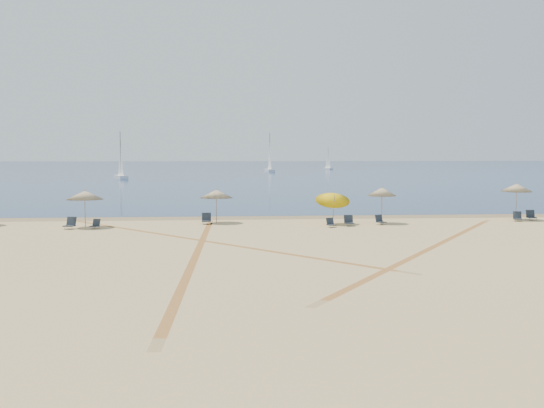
% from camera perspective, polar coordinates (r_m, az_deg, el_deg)
% --- Properties ---
extents(ground, '(160.00, 160.00, 0.00)m').
position_cam_1_polar(ground, '(22.27, 4.22, -7.39)').
color(ground, tan).
rests_on(ground, ground).
extents(ocean, '(500.00, 500.00, 0.00)m').
position_cam_1_polar(ocean, '(246.59, -3.88, 3.44)').
color(ocean, '#0C2151').
rests_on(ocean, ground).
extents(wet_sand, '(500.00, 500.00, 0.00)m').
position_cam_1_polar(wet_sand, '(45.88, -0.41, -1.22)').
color(wet_sand, olive).
rests_on(wet_sand, ground).
extents(umbrella_1, '(2.32, 2.32, 2.38)m').
position_cam_1_polar(umbrella_1, '(41.20, -16.68, 0.78)').
color(umbrella_1, gray).
rests_on(umbrella_1, ground).
extents(umbrella_2, '(2.22, 2.22, 2.30)m').
position_cam_1_polar(umbrella_2, '(42.27, -5.09, 0.93)').
color(umbrella_2, gray).
rests_on(umbrella_2, ground).
extents(umbrella_3, '(2.28, 2.32, 2.53)m').
position_cam_1_polar(umbrella_3, '(41.42, 5.56, 0.67)').
color(umbrella_3, gray).
rests_on(umbrella_3, ground).
extents(umbrella_4, '(1.91, 1.92, 2.47)m').
position_cam_1_polar(umbrella_4, '(42.44, 9.97, 1.12)').
color(umbrella_4, gray).
rests_on(umbrella_4, ground).
extents(umbrella_5, '(2.16, 2.17, 2.62)m').
position_cam_1_polar(umbrella_5, '(47.39, 21.38, 1.40)').
color(umbrella_5, gray).
rests_on(umbrella_5, ground).
extents(chair_2, '(0.77, 0.84, 0.73)m').
position_cam_1_polar(chair_2, '(40.76, -17.89, -1.71)').
color(chair_2, black).
rests_on(chair_2, ground).
extents(chair_3, '(0.66, 0.71, 0.59)m').
position_cam_1_polar(chair_3, '(40.48, -15.77, -1.80)').
color(chair_3, black).
rests_on(chair_3, ground).
extents(chair_4, '(0.61, 0.72, 0.73)m').
position_cam_1_polar(chair_4, '(41.76, -5.99, -1.38)').
color(chair_4, black).
rests_on(chair_4, ground).
extents(chair_5, '(0.62, 0.68, 0.59)m').
position_cam_1_polar(chair_5, '(39.86, 5.38, -1.74)').
color(chair_5, black).
rests_on(chair_5, ground).
extents(chair_6, '(0.59, 0.69, 0.70)m').
position_cam_1_polar(chair_6, '(40.69, 7.02, -1.56)').
color(chair_6, black).
rests_on(chair_6, ground).
extents(chair_7, '(0.73, 0.78, 0.64)m').
position_cam_1_polar(chair_7, '(41.77, 9.81, -1.47)').
color(chair_7, black).
rests_on(chair_7, ground).
extents(chair_8, '(0.74, 0.80, 0.67)m').
position_cam_1_polar(chair_8, '(46.49, 21.44, -1.10)').
color(chair_8, black).
rests_on(chair_8, ground).
extents(chair_9, '(0.67, 0.76, 0.70)m').
position_cam_1_polar(chair_9, '(47.63, 22.51, -0.99)').
color(chair_9, black).
rests_on(chair_9, ground).
extents(sailboat_0, '(2.44, 4.77, 6.88)m').
position_cam_1_polar(sailboat_0, '(196.19, 5.12, 3.76)').
color(sailboat_0, white).
rests_on(sailboat_0, ocean).
extents(sailboat_1, '(3.59, 6.20, 9.00)m').
position_cam_1_polar(sailboat_1, '(122.76, -13.60, 3.52)').
color(sailboat_1, white).
rests_on(sailboat_1, ocean).
extents(sailboat_2, '(2.34, 7.07, 10.35)m').
position_cam_1_polar(sailboat_2, '(167.00, -0.21, 4.01)').
color(sailboat_2, white).
rests_on(sailboat_2, ocean).
extents(tire_tracks, '(52.25, 43.85, 0.00)m').
position_cam_1_polar(tire_tracks, '(31.64, 0.11, -3.82)').
color(tire_tracks, tan).
rests_on(tire_tracks, ground).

